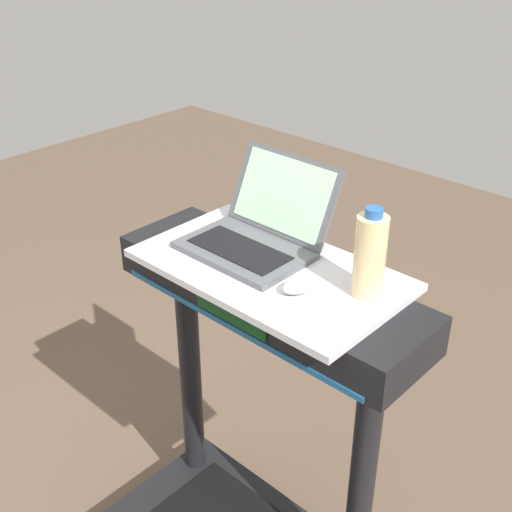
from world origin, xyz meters
name	(u,v)px	position (x,y,z in m)	size (l,w,h in m)	color
desk_board	(269,269)	(0.00, 0.70, 1.08)	(0.69, 0.40, 0.02)	silver
laptop	(257,231)	(-0.10, 0.76, 1.13)	(0.34, 0.32, 0.22)	#515459
computer_mouse	(300,285)	(0.13, 0.66, 1.11)	(0.06, 0.10, 0.03)	#B2B2B7
water_bottle	(370,255)	(0.26, 0.76, 1.19)	(0.08, 0.08, 0.23)	beige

